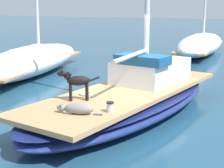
{
  "coord_description": "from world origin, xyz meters",
  "views": [
    {
      "loc": [
        3.19,
        -8.21,
        2.78
      ],
      "look_at": [
        0.0,
        -1.0,
        1.01
      ],
      "focal_mm": 57.77,
      "sensor_mm": 36.0,
      "label": 1
    }
  ],
  "objects": [
    {
      "name": "moored_boat_far_astern",
      "position": [
        -0.37,
        12.0,
        0.59
      ],
      "size": [
        2.17,
        7.85,
        7.26
      ],
      "color": "white",
      "rests_on": "ground"
    },
    {
      "name": "cabin_house",
      "position": [
        0.22,
        1.1,
        1.01
      ],
      "size": [
        1.79,
        2.45,
        0.84
      ],
      "color": "silver",
      "rests_on": "sailboat_main"
    },
    {
      "name": "moored_boat_port_side",
      "position": [
        -5.56,
        3.5,
        0.57
      ],
      "size": [
        3.54,
        8.12,
        6.9
      ],
      "color": "white",
      "rests_on": "ground"
    },
    {
      "name": "dog_black",
      "position": [
        -0.69,
        -1.4,
        1.08
      ],
      "size": [
        0.85,
        0.56,
        0.7
      ],
      "color": "black",
      "rests_on": "sailboat_main"
    },
    {
      "name": "deck_winch",
      "position": [
        0.36,
        -1.92,
        0.76
      ],
      "size": [
        0.16,
        0.16,
        0.21
      ],
      "color": "#B7B7BC",
      "rests_on": "sailboat_main"
    },
    {
      "name": "sailboat_main",
      "position": [
        0.0,
        0.0,
        0.34
      ],
      "size": [
        3.82,
        7.58,
        0.66
      ],
      "color": "navy",
      "rests_on": "ground"
    },
    {
      "name": "ground_plane",
      "position": [
        0.0,
        0.0,
        0.0
      ],
      "size": [
        120.0,
        120.0,
        0.0
      ],
      "primitive_type": "plane",
      "color": "navy"
    },
    {
      "name": "dog_grey",
      "position": [
        -0.18,
        -2.29,
        0.77
      ],
      "size": [
        0.95,
        0.36,
        0.22
      ],
      "color": "gray",
      "rests_on": "sailboat_main"
    },
    {
      "name": "coiled_rope",
      "position": [
        -0.74,
        -0.87,
        0.68
      ],
      "size": [
        0.32,
        0.32,
        0.04
      ],
      "primitive_type": "torus",
      "color": "beige",
      "rests_on": "sailboat_main"
    }
  ]
}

